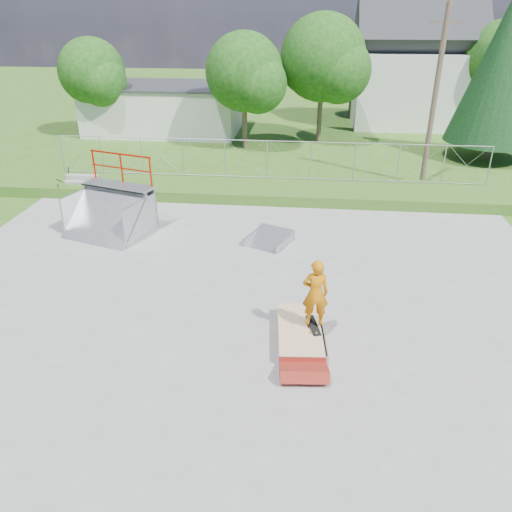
{
  "coord_description": "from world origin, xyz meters",
  "views": [
    {
      "loc": [
        1.87,
        -12.21,
        7.81
      ],
      "look_at": [
        0.47,
        1.08,
        1.1
      ],
      "focal_mm": 35.0,
      "sensor_mm": 36.0,
      "label": 1
    }
  ],
  "objects": [
    {
      "name": "concrete_pad",
      "position": [
        0.0,
        0.0,
        0.02
      ],
      "size": [
        20.0,
        16.0,
        0.04
      ],
      "primitive_type": "cube",
      "color": "gray",
      "rests_on": "ground"
    },
    {
      "name": "chain_link_fence",
      "position": [
        0.0,
        10.5,
        1.4
      ],
      "size": [
        20.0,
        0.06,
        1.8
      ],
      "primitive_type": null,
      "color": "#95969C",
      "rests_on": "grass_berm"
    },
    {
      "name": "skater",
      "position": [
        2.22,
        -1.38,
        1.31
      ],
      "size": [
        0.71,
        0.5,
        1.83
      ],
      "primitive_type": "imported",
      "rotation": [
        0.0,
        0.0,
        3.24
      ],
      "color": "#BF6708",
      "rests_on": "grind_box"
    },
    {
      "name": "grass_berm",
      "position": [
        0.0,
        9.5,
        0.25
      ],
      "size": [
        24.0,
        3.0,
        0.5
      ],
      "primitive_type": "cube",
      "color": "#315A19",
      "rests_on": "ground"
    },
    {
      "name": "grind_box",
      "position": [
        1.89,
        -1.44,
        0.18
      ],
      "size": [
        1.34,
        2.45,
        0.35
      ],
      "rotation": [
        0.0,
        0.0,
        0.08
      ],
      "color": "maroon",
      "rests_on": "concrete_pad"
    },
    {
      "name": "utility_building_flat",
      "position": [
        -8.0,
        22.0,
        1.5
      ],
      "size": [
        10.0,
        6.0,
        3.0
      ],
      "primitive_type": "cube",
      "color": "beige",
      "rests_on": "ground"
    },
    {
      "name": "utility_pole",
      "position": [
        7.5,
        12.0,
        4.0
      ],
      "size": [
        0.24,
        0.24,
        8.0
      ],
      "primitive_type": "cylinder",
      "color": "brown",
      "rests_on": "ground"
    },
    {
      "name": "tree_back_mid",
      "position": [
        5.21,
        27.86,
        3.63
      ],
      "size": [
        4.08,
        3.84,
        5.7
      ],
      "color": "brown",
      "rests_on": "ground"
    },
    {
      "name": "tree_left_far",
      "position": [
        -11.77,
        19.85,
        3.94
      ],
      "size": [
        4.42,
        4.16,
        6.18
      ],
      "color": "brown",
      "rests_on": "ground"
    },
    {
      "name": "ground",
      "position": [
        0.0,
        0.0,
        0.0
      ],
      "size": [
        120.0,
        120.0,
        0.0
      ],
      "primitive_type": "plane",
      "color": "#315A19",
      "rests_on": "ground"
    },
    {
      "name": "concrete_stairs",
      "position": [
        -8.5,
        8.7,
        0.4
      ],
      "size": [
        1.5,
        1.6,
        0.8
      ],
      "primitive_type": null,
      "color": "gray",
      "rests_on": "ground"
    },
    {
      "name": "tree_right_far",
      "position": [
        14.27,
        23.82,
        4.54
      ],
      "size": [
        5.1,
        4.8,
        7.12
      ],
      "color": "brown",
      "rests_on": "ground"
    },
    {
      "name": "quarter_pipe",
      "position": [
        -5.52,
        4.56,
        1.42
      ],
      "size": [
        3.43,
        3.14,
        2.84
      ],
      "primitive_type": null,
      "rotation": [
        0.0,
        0.0,
        -0.3
      ],
      "color": "#929599",
      "rests_on": "concrete_pad"
    },
    {
      "name": "tree_center",
      "position": [
        2.78,
        19.81,
        4.85
      ],
      "size": [
        5.44,
        5.12,
        7.6
      ],
      "color": "brown",
      "rests_on": "ground"
    },
    {
      "name": "flat_bank_ramp",
      "position": [
        0.6,
        4.26,
        0.21
      ],
      "size": [
        1.85,
        1.9,
        0.42
      ],
      "primitive_type": null,
      "rotation": [
        0.0,
        0.0,
        -0.41
      ],
      "color": "#929599",
      "rests_on": "concrete_pad"
    },
    {
      "name": "tree_left_near",
      "position": [
        -1.75,
        17.83,
        4.24
      ],
      "size": [
        4.76,
        4.48,
        6.65
      ],
      "color": "brown",
      "rests_on": "ground"
    },
    {
      "name": "gable_house",
      "position": [
        9.0,
        26.0,
        3.84
      ],
      "size": [
        8.4,
        6.08,
        8.94
      ],
      "color": "beige",
      "rests_on": "ground"
    },
    {
      "name": "conifer_tree",
      "position": [
        12.0,
        17.0,
        5.05
      ],
      "size": [
        5.04,
        5.04,
        9.1
      ],
      "color": "brown",
      "rests_on": "ground"
    },
    {
      "name": "skateboard",
      "position": [
        2.22,
        -1.38,
        0.4
      ],
      "size": [
        0.44,
        0.82,
        0.13
      ],
      "primitive_type": "cube",
      "rotation": [
        0.14,
        0.0,
        0.29
      ],
      "color": "black",
      "rests_on": "grind_box"
    }
  ]
}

